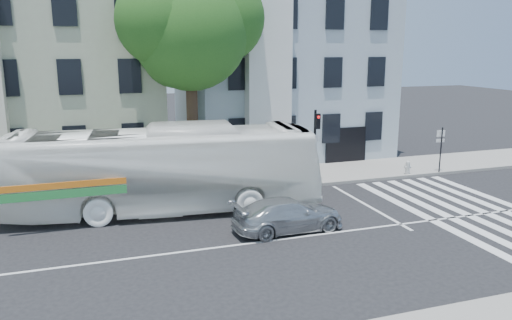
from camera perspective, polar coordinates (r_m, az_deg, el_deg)
name	(u,v)px	position (r m, az deg, el deg)	size (l,w,h in m)	color
ground	(242,244)	(17.84, -1.57, -9.63)	(120.00, 120.00, 0.00)	black
sidewalk_far	(196,185)	(25.18, -6.85, -2.80)	(80.00, 4.00, 0.15)	gray
building_left	(46,71)	(30.91, -22.86, 9.39)	(12.00, 10.00, 11.00)	#A5A88D
building_right	(278,68)	(32.98, 2.55, 10.51)	(12.00, 10.00, 11.00)	#9DAABB
street_tree	(190,25)	(25.02, -7.55, 15.04)	(7.30, 5.90, 11.10)	#2D2116
bus	(162,169)	(21.17, -10.67, -1.04)	(13.09, 3.06, 3.65)	white
sedan	(288,215)	(18.97, 3.68, -6.25)	(4.29, 1.74, 1.25)	#BABDC1
hedge	(63,194)	(23.51, -21.19, -3.65)	(8.50, 0.84, 0.70)	#1B541C
traffic_signal	(316,137)	(25.18, 6.84, 2.68)	(0.39, 0.51, 3.75)	black
fire_hydrant	(408,167)	(27.94, 16.94, -0.78)	(0.39, 0.23, 0.72)	#B4B4B0
far_sign_pole	(441,144)	(28.71, 20.36, 1.76)	(0.44, 0.20, 2.46)	black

